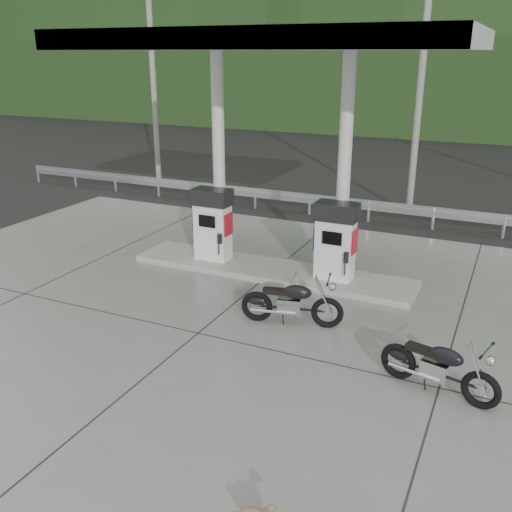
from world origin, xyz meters
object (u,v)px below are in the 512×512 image
at_px(motorcycle_left, 292,303).
at_px(motorcycle_right, 439,367).
at_px(gas_pump_right, 335,241).
at_px(gas_pump_left, 213,224).

height_order(motorcycle_left, motorcycle_right, motorcycle_left).
xyz_separation_m(gas_pump_right, motorcycle_left, (-0.12, -2.35, -0.60)).
bearing_deg(gas_pump_right, motorcycle_right, -51.68).
bearing_deg(motorcycle_left, gas_pump_right, 74.39).
bearing_deg(motorcycle_right, gas_pump_left, 163.76).
distance_m(gas_pump_right, motorcycle_left, 2.43).
height_order(gas_pump_right, motorcycle_left, gas_pump_right).
bearing_deg(gas_pump_right, gas_pump_left, 180.00).
relative_size(gas_pump_left, motorcycle_right, 0.98).
xyz_separation_m(motorcycle_left, motorcycle_right, (2.98, -1.27, -0.02)).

